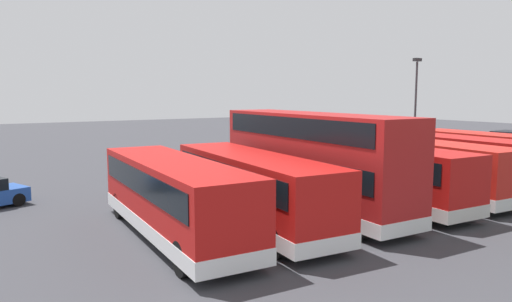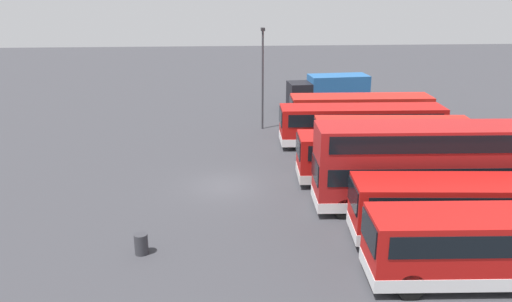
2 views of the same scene
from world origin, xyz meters
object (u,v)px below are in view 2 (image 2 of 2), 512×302
Objects in this scene: bus_single_deck_second at (361,124)px; bus_single_deck_seventh at (502,245)px; bus_double_decker_fifth at (426,165)px; bus_single_deck_near_end at (360,112)px; bus_single_deck_fourth at (398,156)px; bus_single_deck_third at (392,139)px; lamp_post_tall at (263,71)px; waste_bin_yellow at (141,244)px; bus_single_deck_sixth at (468,208)px; box_truck_blue at (329,91)px.

bus_single_deck_seventh is at bearing 2.56° from bus_single_deck_second.
bus_double_decker_fifth is (10.90, 0.44, 0.83)m from bus_single_deck_second.
bus_single_deck_fourth is (10.71, -0.60, 0.00)m from bus_single_deck_near_end.
lamp_post_tall is at bearing -138.21° from bus_single_deck_third.
bus_single_deck_near_end and bus_single_deck_third have the same top height.
waste_bin_yellow is at bearing -61.58° from bus_single_deck_fourth.
bus_single_deck_fourth is 1.03× the size of bus_double_decker_fifth.
bus_single_deck_third is at bearing 41.79° from lamp_post_tall.
bus_single_deck_fourth is 15.97m from waste_bin_yellow.
bus_single_deck_sixth is at bearing 5.84° from bus_single_deck_fourth.
bus_single_deck_near_end is 1.08× the size of bus_single_deck_third.
lamp_post_tall is (-19.51, -7.85, 3.12)m from bus_single_deck_sixth.
lamp_post_tall is 8.54× the size of waste_bin_yellow.
bus_single_deck_sixth is 14.80m from waste_bin_yellow.
bus_single_deck_seventh is 11.27× the size of waste_bin_yellow.
bus_single_deck_sixth is at bearing 9.44° from bus_double_decker_fifth.
bus_single_deck_second is 0.99× the size of bus_single_deck_fourth.
lamp_post_tall is at bearing -46.59° from box_truck_blue.
bus_single_deck_third is 14.05m from bus_single_deck_seventh.
bus_double_decker_fifth reaches higher than bus_single_deck_seventh.
bus_single_deck_fourth is (3.35, -0.79, 0.00)m from bus_single_deck_third.
bus_single_deck_sixth is 21.26m from lamp_post_tall.
box_truck_blue is 0.95× the size of lamp_post_tall.
bus_double_decker_fifth is at bearing -170.56° from bus_single_deck_sixth.
bus_single_deck_sixth is at bearing 4.07° from bus_single_deck_second.
bus_single_deck_second is at bearing -13.78° from bus_single_deck_near_end.
bus_single_deck_second is at bearing -177.77° from bus_single_deck_fourth.
bus_single_deck_second is 1.47× the size of lamp_post_tall.
bus_single_deck_third is at bearing 178.91° from bus_single_deck_seventh.
bus_single_deck_near_end is 7.99m from box_truck_blue.
bus_single_deck_third is 3.44m from bus_single_deck_fourth.
bus_single_deck_near_end is 23.43m from waste_bin_yellow.
waste_bin_yellow is (19.75, -6.90, -4.26)m from lamp_post_tall.
bus_double_decker_fifth reaches higher than waste_bin_yellow.
lamp_post_tall reaches higher than box_truck_blue.
bus_single_deck_second is at bearing -0.17° from box_truck_blue.
waste_bin_yellow is (-3.12, -14.53, -1.15)m from bus_single_deck_seventh.
lamp_post_tall reaches higher than waste_bin_yellow.
bus_single_deck_seventh is (21.41, -0.08, -0.00)m from bus_single_deck_near_end.
box_truck_blue reaches higher than bus_single_deck_fourth.
bus_single_deck_sixth is 1.32× the size of lamp_post_tall.
lamp_post_tall is (-8.83, -7.89, 3.12)m from bus_single_deck_third.
lamp_post_tall reaches higher than bus_single_deck_fourth.
lamp_post_tall is (-15.94, -7.26, 2.29)m from bus_double_decker_fifth.
bus_single_deck_seventh is 14.90m from waste_bin_yellow.
box_truck_blue is at bearing -178.98° from bus_double_decker_fifth.
box_truck_blue is 9.92m from lamp_post_tall.
bus_single_deck_second is 1.11× the size of bus_single_deck_seventh.
waste_bin_yellow is at bearing -53.54° from bus_single_deck_third.
bus_single_deck_fourth is at bearing 118.42° from waste_bin_yellow.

